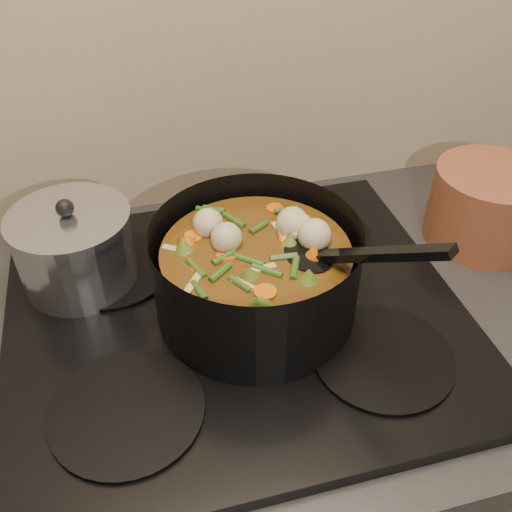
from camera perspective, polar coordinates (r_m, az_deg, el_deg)
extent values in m
cube|color=brown|center=(1.20, -1.42, -22.64)|extent=(2.60, 0.60, 0.86)
cube|color=black|center=(0.82, -1.92, -7.66)|extent=(2.64, 0.64, 0.05)
cube|color=black|center=(0.80, -1.97, -5.96)|extent=(0.62, 0.54, 0.02)
cylinder|color=black|center=(0.70, -12.75, -14.85)|extent=(0.18, 0.18, 0.01)
cylinder|color=black|center=(0.75, 12.56, -9.74)|extent=(0.18, 0.18, 0.01)
cylinder|color=black|center=(0.88, -14.18, -1.24)|extent=(0.18, 0.18, 0.01)
cylinder|color=black|center=(0.92, 5.88, 2.05)|extent=(0.18, 0.18, 0.01)
cylinder|color=black|center=(0.75, 0.00, -1.54)|extent=(0.36, 0.36, 0.14)
cylinder|color=black|center=(0.79, 0.00, -4.98)|extent=(0.27, 0.27, 0.01)
cylinder|color=#5E3510|center=(0.76, 0.00, -2.18)|extent=(0.25, 0.25, 0.09)
cylinder|color=orange|center=(0.74, 2.73, 0.84)|extent=(0.03, 0.03, 0.02)
cylinder|color=orange|center=(0.78, 1.74, 3.19)|extent=(0.04, 0.04, 0.02)
cylinder|color=orange|center=(0.79, -3.65, 3.97)|extent=(0.04, 0.04, 0.02)
cylinder|color=orange|center=(0.73, -3.95, 0.54)|extent=(0.03, 0.03, 0.02)
cylinder|color=orange|center=(0.68, -4.21, -2.83)|extent=(0.04, 0.03, 0.02)
cylinder|color=orange|center=(0.70, 0.74, -1.42)|extent=(0.04, 0.04, 0.02)
cylinder|color=orange|center=(0.71, 4.84, -0.82)|extent=(0.03, 0.04, 0.02)
cylinder|color=orange|center=(0.77, 5.87, 2.72)|extent=(0.03, 0.03, 0.02)
cylinder|color=orange|center=(0.77, 0.25, 2.76)|extent=(0.04, 0.04, 0.02)
cylinder|color=orange|center=(0.77, -4.52, 2.76)|extent=(0.04, 0.04, 0.02)
cylinder|color=orange|center=(0.72, -2.79, -0.05)|extent=(0.03, 0.03, 0.02)
sphere|color=#CCBC90|center=(0.73, 4.30, 1.84)|extent=(0.04, 0.04, 0.04)
sphere|color=#CCBC90|center=(0.76, -1.32, 3.65)|extent=(0.04, 0.04, 0.04)
sphere|color=#CCBC90|center=(0.71, -4.31, 0.10)|extent=(0.04, 0.04, 0.04)
sphere|color=#CCBC90|center=(0.68, 1.98, -1.57)|extent=(0.04, 0.04, 0.04)
sphere|color=#CCBC90|center=(0.74, 3.90, 2.39)|extent=(0.04, 0.04, 0.04)
cone|color=#56711C|center=(0.67, -1.35, -3.24)|extent=(0.04, 0.04, 0.03)
cone|color=#56711C|center=(0.71, 5.91, -0.53)|extent=(0.04, 0.04, 0.03)
cone|color=#56711C|center=(0.78, 2.80, 3.96)|extent=(0.04, 0.04, 0.03)
cone|color=#56711C|center=(0.76, -4.60, 3.08)|extent=(0.04, 0.04, 0.03)
cone|color=#56711C|center=(0.69, -4.74, -1.93)|extent=(0.04, 0.04, 0.03)
cone|color=#56711C|center=(0.68, 3.72, -2.54)|extent=(0.04, 0.04, 0.03)
cylinder|color=#38601C|center=(0.75, 1.49, 2.45)|extent=(0.01, 0.04, 0.01)
cylinder|color=#38601C|center=(0.80, -2.15, 4.70)|extent=(0.03, 0.03, 0.01)
cylinder|color=#38601C|center=(0.75, -5.27, 2.21)|extent=(0.04, 0.02, 0.01)
cylinder|color=#38601C|center=(0.71, -4.38, -0.41)|extent=(0.02, 0.04, 0.01)
cylinder|color=#38601C|center=(0.70, -1.20, -1.28)|extent=(0.02, 0.04, 0.01)
cylinder|color=#38601C|center=(0.66, 3.58, -3.80)|extent=(0.04, 0.02, 0.01)
cylinder|color=#38601C|center=(0.71, 5.86, -0.39)|extent=(0.03, 0.03, 0.01)
cylinder|color=#38601C|center=(0.75, 3.88, 2.13)|extent=(0.01, 0.04, 0.01)
cylinder|color=#38601C|center=(0.76, 0.70, 2.63)|extent=(0.03, 0.03, 0.01)
cylinder|color=#38601C|center=(0.79, -3.79, 4.24)|extent=(0.04, 0.02, 0.01)
cylinder|color=#38601C|center=(0.74, -5.83, 1.30)|extent=(0.02, 0.04, 0.01)
cylinder|color=#38601C|center=(0.70, -3.81, -1.13)|extent=(0.02, 0.04, 0.01)
cylinder|color=#38601C|center=(0.69, -0.32, -1.41)|extent=(0.04, 0.02, 0.01)
cylinder|color=#38601C|center=(0.67, 5.27, -2.99)|extent=(0.03, 0.03, 0.01)
cube|color=tan|center=(0.71, -5.08, -0.54)|extent=(0.04, 0.01, 0.00)
cube|color=tan|center=(0.68, 2.35, -2.55)|extent=(0.02, 0.04, 0.00)
cube|color=tan|center=(0.75, 4.55, 2.18)|extent=(0.04, 0.03, 0.00)
cube|color=tan|center=(0.77, -2.56, 3.38)|extent=(0.03, 0.03, 0.00)
cube|color=tan|center=(0.70, -4.58, -1.24)|extent=(0.03, 0.04, 0.00)
ellipsoid|color=black|center=(0.72, 5.25, 0.01)|extent=(0.07, 0.08, 0.01)
cube|color=black|center=(0.66, 12.38, 0.18)|extent=(0.11, 0.14, 0.10)
cylinder|color=silver|center=(0.85, -17.55, 0.40)|extent=(0.16, 0.16, 0.10)
cylinder|color=silver|center=(0.81, -18.32, 3.52)|extent=(0.17, 0.17, 0.01)
sphere|color=black|center=(0.80, -18.58, 4.58)|extent=(0.02, 0.02, 0.02)
cylinder|color=brown|center=(0.99, 22.00, 4.67)|extent=(0.22, 0.22, 0.12)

